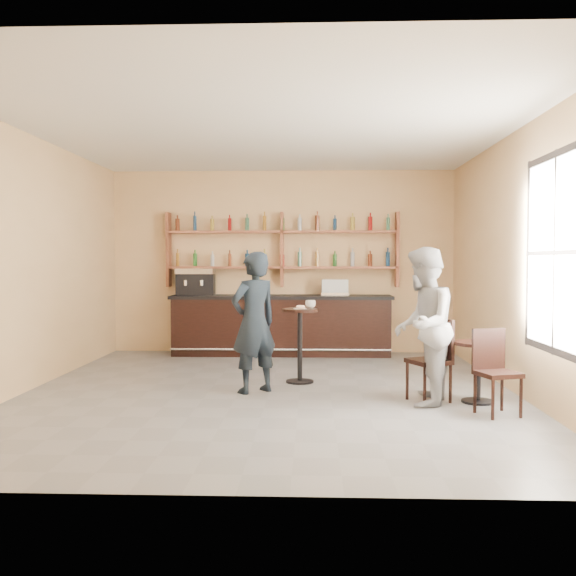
{
  "coord_description": "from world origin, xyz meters",
  "views": [
    {
      "loc": [
        0.53,
        -7.83,
        1.62
      ],
      "look_at": [
        0.2,
        0.8,
        1.25
      ],
      "focal_mm": 40.0,
      "sensor_mm": 36.0,
      "label": 1
    }
  ],
  "objects_px": {
    "cafe_table": "(478,372)",
    "patron_second": "(423,326)",
    "chair_south": "(498,373)",
    "pedestal_table": "(300,346)",
    "man_main": "(254,322)",
    "bar_counter": "(281,325)",
    "espresso_machine": "(196,282)",
    "pastry_case": "(335,287)",
    "chair_west": "(429,360)"
  },
  "relations": [
    {
      "from": "chair_west",
      "to": "patron_second",
      "type": "distance_m",
      "value": 0.46
    },
    {
      "from": "bar_counter",
      "to": "espresso_machine",
      "type": "bearing_deg",
      "value": 180.0
    },
    {
      "from": "bar_counter",
      "to": "man_main",
      "type": "height_order",
      "value": "man_main"
    },
    {
      "from": "pastry_case",
      "to": "chair_west",
      "type": "relative_size",
      "value": 0.49
    },
    {
      "from": "pastry_case",
      "to": "cafe_table",
      "type": "bearing_deg",
      "value": -73.17
    },
    {
      "from": "cafe_table",
      "to": "chair_south",
      "type": "xyz_separation_m",
      "value": [
        0.05,
        -0.6,
        0.1
      ]
    },
    {
      "from": "pedestal_table",
      "to": "man_main",
      "type": "height_order",
      "value": "man_main"
    },
    {
      "from": "bar_counter",
      "to": "patron_second",
      "type": "distance_m",
      "value": 4.18
    },
    {
      "from": "pedestal_table",
      "to": "man_main",
      "type": "bearing_deg",
      "value": -129.95
    },
    {
      "from": "espresso_machine",
      "to": "chair_south",
      "type": "distance_m",
      "value": 5.86
    },
    {
      "from": "chair_south",
      "to": "pedestal_table",
      "type": "bearing_deg",
      "value": 122.69
    },
    {
      "from": "pastry_case",
      "to": "pedestal_table",
      "type": "bearing_deg",
      "value": -107.81
    },
    {
      "from": "pedestal_table",
      "to": "man_main",
      "type": "xyz_separation_m",
      "value": [
        -0.55,
        -0.66,
        0.37
      ]
    },
    {
      "from": "bar_counter",
      "to": "patron_second",
      "type": "relative_size",
      "value": 2.13
    },
    {
      "from": "pedestal_table",
      "to": "chair_south",
      "type": "bearing_deg",
      "value": -39.4
    },
    {
      "from": "man_main",
      "to": "patron_second",
      "type": "height_order",
      "value": "patron_second"
    },
    {
      "from": "man_main",
      "to": "cafe_table",
      "type": "relative_size",
      "value": 2.48
    },
    {
      "from": "pastry_case",
      "to": "patron_second",
      "type": "bearing_deg",
      "value": -82.76
    },
    {
      "from": "espresso_machine",
      "to": "man_main",
      "type": "distance_m",
      "value": 3.46
    },
    {
      "from": "espresso_machine",
      "to": "patron_second",
      "type": "bearing_deg",
      "value": -52.53
    },
    {
      "from": "cafe_table",
      "to": "chair_south",
      "type": "bearing_deg",
      "value": -85.24
    },
    {
      "from": "cafe_table",
      "to": "patron_second",
      "type": "bearing_deg",
      "value": -169.68
    },
    {
      "from": "cafe_table",
      "to": "pedestal_table",
      "type": "bearing_deg",
      "value": 151.22
    },
    {
      "from": "espresso_machine",
      "to": "man_main",
      "type": "height_order",
      "value": "man_main"
    },
    {
      "from": "bar_counter",
      "to": "man_main",
      "type": "relative_size",
      "value": 2.19
    },
    {
      "from": "espresso_machine",
      "to": "pastry_case",
      "type": "distance_m",
      "value": 2.4
    },
    {
      "from": "cafe_table",
      "to": "patron_second",
      "type": "xyz_separation_m",
      "value": [
        -0.65,
        -0.12,
        0.54
      ]
    },
    {
      "from": "pedestal_table",
      "to": "cafe_table",
      "type": "xyz_separation_m",
      "value": [
        2.05,
        -1.13,
        -0.14
      ]
    },
    {
      "from": "pedestal_table",
      "to": "patron_second",
      "type": "distance_m",
      "value": 1.92
    },
    {
      "from": "pedestal_table",
      "to": "pastry_case",
      "type": "bearing_deg",
      "value": 77.73
    },
    {
      "from": "chair_west",
      "to": "chair_south",
      "type": "distance_m",
      "value": 0.88
    },
    {
      "from": "man_main",
      "to": "cafe_table",
      "type": "xyz_separation_m",
      "value": [
        2.6,
        -0.47,
        -0.52
      ]
    },
    {
      "from": "pastry_case",
      "to": "chair_south",
      "type": "xyz_separation_m",
      "value": [
        1.55,
        -4.25,
        -0.71
      ]
    },
    {
      "from": "pedestal_table",
      "to": "chair_south",
      "type": "height_order",
      "value": "pedestal_table"
    },
    {
      "from": "man_main",
      "to": "patron_second",
      "type": "distance_m",
      "value": 2.04
    },
    {
      "from": "pedestal_table",
      "to": "chair_west",
      "type": "bearing_deg",
      "value": -35.64
    },
    {
      "from": "pastry_case",
      "to": "bar_counter",
      "type": "bearing_deg",
      "value": 174.45
    },
    {
      "from": "chair_west",
      "to": "patron_second",
      "type": "xyz_separation_m",
      "value": [
        -0.1,
        -0.17,
        0.41
      ]
    },
    {
      "from": "pastry_case",
      "to": "espresso_machine",
      "type": "bearing_deg",
      "value": 174.45
    },
    {
      "from": "bar_counter",
      "to": "pedestal_table",
      "type": "relative_size",
      "value": 3.84
    },
    {
      "from": "pedestal_table",
      "to": "cafe_table",
      "type": "bearing_deg",
      "value": -28.78
    },
    {
      "from": "espresso_machine",
      "to": "pedestal_table",
      "type": "bearing_deg",
      "value": -57.13
    },
    {
      "from": "bar_counter",
      "to": "pastry_case",
      "type": "distance_m",
      "value": 1.12
    },
    {
      "from": "bar_counter",
      "to": "espresso_machine",
      "type": "xyz_separation_m",
      "value": [
        -1.48,
        0.0,
        0.74
      ]
    },
    {
      "from": "chair_west",
      "to": "pastry_case",
      "type": "bearing_deg",
      "value": 169.82
    },
    {
      "from": "bar_counter",
      "to": "cafe_table",
      "type": "bearing_deg",
      "value": -56.48
    },
    {
      "from": "pastry_case",
      "to": "chair_west",
      "type": "xyz_separation_m",
      "value": [
        0.95,
        -3.6,
        -0.69
      ]
    },
    {
      "from": "bar_counter",
      "to": "pastry_case",
      "type": "height_order",
      "value": "pastry_case"
    },
    {
      "from": "cafe_table",
      "to": "bar_counter",
      "type": "bearing_deg",
      "value": 123.52
    },
    {
      "from": "chair_west",
      "to": "patron_second",
      "type": "bearing_deg",
      "value": -55.31
    }
  ]
}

